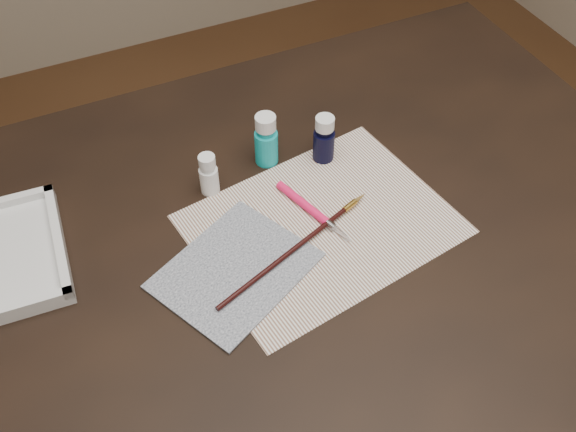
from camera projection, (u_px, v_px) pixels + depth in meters
name	position (u px, v px, depth m)	size (l,w,h in m)	color
table	(288.00, 358.00, 1.26)	(1.30, 0.90, 0.75)	black
paper	(322.00, 224.00, 1.00)	(0.39, 0.29, 0.00)	white
canvas	(235.00, 270.00, 0.93)	(0.21, 0.17, 0.00)	black
paint_bottle_white	(209.00, 174.00, 1.02)	(0.03, 0.03, 0.07)	white
paint_bottle_cyan	(266.00, 139.00, 1.06)	(0.04, 0.04, 0.10)	#12A8AE
paint_bottle_navy	(324.00, 139.00, 1.06)	(0.04, 0.04, 0.09)	black
paintbrush	(297.00, 247.00, 0.96)	(0.31, 0.01, 0.01)	black
craft_knife	(314.00, 212.00, 1.00)	(0.16, 0.01, 0.01)	#FF195A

